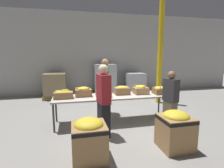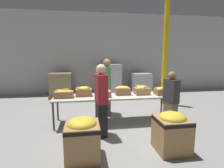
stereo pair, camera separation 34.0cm
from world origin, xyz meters
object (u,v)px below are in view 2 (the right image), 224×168
(support_pillar, at_px, (165,53))
(pallet_stack_0, at_px, (110,80))
(pallet_stack_1, at_px, (141,84))
(volunteer_0, at_px, (171,101))
(banana_box_0, at_px, (64,94))
(volunteer_2, at_px, (107,87))
(banana_box_1, at_px, (84,91))
(donation_bin_0, at_px, (82,137))
(banana_box_5, at_px, (162,91))
(banana_box_2, at_px, (103,93))
(donation_bin_1, at_px, (172,130))
(sorting_table, at_px, (114,97))
(pallet_stack_2, at_px, (61,85))
(banana_box_4, at_px, (142,90))
(volunteer_1, at_px, (101,101))
(banana_box_3, at_px, (123,90))

(support_pillar, height_order, pallet_stack_0, support_pillar)
(pallet_stack_1, bearing_deg, support_pillar, -80.69)
(volunteer_0, distance_m, pallet_stack_0, 4.40)
(banana_box_0, distance_m, volunteer_2, 1.48)
(banana_box_1, bearing_deg, donation_bin_0, -90.98)
(banana_box_5, bearing_deg, banana_box_1, 175.36)
(banana_box_2, xyz_separation_m, donation_bin_1, (1.18, -1.62, -0.45))
(sorting_table, relative_size, donation_bin_1, 4.18)
(banana_box_5, distance_m, volunteer_2, 1.72)
(banana_box_2, relative_size, pallet_stack_2, 0.36)
(banana_box_4, xyz_separation_m, pallet_stack_0, (-0.42, 3.53, -0.16))
(pallet_stack_0, bearing_deg, donation_bin_0, -103.73)
(banana_box_1, relative_size, support_pillar, 0.11)
(volunteer_0, bearing_deg, banana_box_0, 63.22)
(sorting_table, bearing_deg, donation_bin_1, -63.16)
(volunteer_2, bearing_deg, volunteer_0, 57.00)
(donation_bin_0, height_order, donation_bin_1, donation_bin_1)
(banana_box_1, height_order, support_pillar, support_pillar)
(banana_box_0, relative_size, donation_bin_0, 0.62)
(banana_box_2, relative_size, volunteer_0, 0.27)
(banana_box_4, distance_m, banana_box_5, 0.59)
(sorting_table, relative_size, volunteer_1, 1.97)
(pallet_stack_2, bearing_deg, banana_box_3, -57.11)
(donation_bin_1, distance_m, pallet_stack_0, 5.33)
(volunteer_2, height_order, donation_bin_0, volunteer_2)
(banana_box_0, distance_m, banana_box_3, 1.65)
(donation_bin_1, height_order, support_pillar, support_pillar)
(banana_box_1, xyz_separation_m, banana_box_3, (1.12, 0.00, -0.01))
(banana_box_4, xyz_separation_m, volunteer_2, (-0.94, 0.68, -0.01))
(banana_box_4, distance_m, volunteer_2, 1.16)
(support_pillar, bearing_deg, banana_box_1, -153.62)
(banana_box_1, bearing_deg, banana_box_3, 0.18)
(pallet_stack_1, bearing_deg, banana_box_2, -122.09)
(volunteer_0, xyz_separation_m, pallet_stack_2, (-3.23, 4.16, -0.20))
(donation_bin_0, xyz_separation_m, pallet_stack_2, (-1.01, 5.16, 0.13))
(donation_bin_0, height_order, pallet_stack_0, pallet_stack_0)
(banana_box_5, relative_size, donation_bin_1, 0.53)
(banana_box_3, distance_m, volunteer_0, 1.37)
(banana_box_3, distance_m, pallet_stack_2, 3.99)
(banana_box_2, relative_size, pallet_stack_0, 0.27)
(banana_box_5, height_order, volunteer_0, volunteer_0)
(sorting_table, height_order, banana_box_5, banana_box_5)
(sorting_table, relative_size, banana_box_3, 7.85)
(banana_box_4, distance_m, pallet_stack_1, 3.67)
(banana_box_0, height_order, banana_box_5, banana_box_5)
(banana_box_3, relative_size, volunteer_2, 0.24)
(pallet_stack_1, bearing_deg, banana_box_3, -116.24)
(volunteer_1, xyz_separation_m, support_pillar, (2.71, 2.45, 1.16))
(support_pillar, bearing_deg, banana_box_2, -145.99)
(banana_box_2, height_order, support_pillar, support_pillar)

